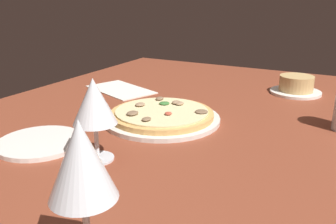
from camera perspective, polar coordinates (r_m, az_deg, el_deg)
name	(u,v)px	position (r cm, az deg, el deg)	size (l,w,h in cm)	color
dining_table	(174,136)	(82.90, 1.02, -3.82)	(150.00, 110.00, 4.00)	brown
pizza_main	(162,116)	(86.45, -0.98, -0.59)	(27.66, 27.66, 3.37)	silver
ramekin_on_saucer	(296,86)	(116.17, 19.44, 3.89)	(15.02, 15.02, 5.42)	silver
wine_glass_far	(94,103)	(64.71, -11.52, 1.37)	(7.93, 7.93, 15.28)	silver
wine_glass_near	(82,167)	(38.49, -13.38, -8.35)	(7.56, 7.56, 17.49)	silver
side_plate	(40,142)	(77.81, -19.39, -4.51)	(17.15, 17.15, 0.90)	silver
paper_menu	(120,90)	(114.83, -7.46, 3.50)	(12.70, 21.75, 0.30)	silver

